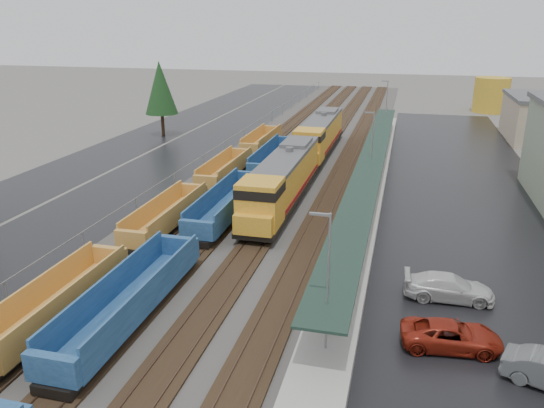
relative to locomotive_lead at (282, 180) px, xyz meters
The scene contains 16 objects.
ballast_strip 17.86m from the locomotive_lead, 96.50° to the left, with size 20.00×160.00×0.08m, color #302D2B.
trackbed 17.85m from the locomotive_lead, 96.50° to the left, with size 14.60×160.00×0.22m.
west_parking_lot 24.58m from the locomotive_lead, 134.06° to the left, with size 10.00×160.00×0.02m, color black.
west_road 32.32m from the locomotive_lead, 146.95° to the left, with size 9.00×160.00×0.02m, color black.
east_commuter_lot 18.79m from the locomotive_lead, 24.00° to the left, with size 16.00×100.00×0.02m, color black.
station_platform 10.82m from the locomotive_lead, 45.29° to the left, with size 3.00×80.00×8.00m.
chainlink_fence 19.73m from the locomotive_lead, 125.70° to the left, with size 0.08×160.04×2.02m.
distant_hills 173.63m from the locomotive_lead, 75.73° to the left, with size 301.00×140.00×25.20m.
tree_west_far 37.49m from the locomotive_lead, 132.20° to the left, with size 4.84×4.84×11.00m.
locomotive_lead is the anchor object (origin of this frame).
locomotive_trail 21.00m from the locomotive_lead, 90.00° to the left, with size 3.29×21.68×4.91m.
well_string_yellow 17.24m from the locomotive_lead, 117.75° to the right, with size 2.53×87.07×2.24m.
well_string_blue 21.77m from the locomotive_lead, 100.61° to the right, with size 2.76×84.30×2.44m.
storage_tank 68.07m from the locomotive_lead, 67.66° to the left, with size 6.47×6.47×6.47m, color gold.
parked_car_east_b 24.16m from the locomotive_lead, 55.10° to the right, with size 5.23×2.41×1.45m, color maroon.
parked_car_east_c 20.09m from the locomotive_lead, 45.70° to the right, with size 5.46×2.22×1.59m, color silver.
Camera 1 is at (12.53, -3.04, 16.43)m, focal length 35.00 mm.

